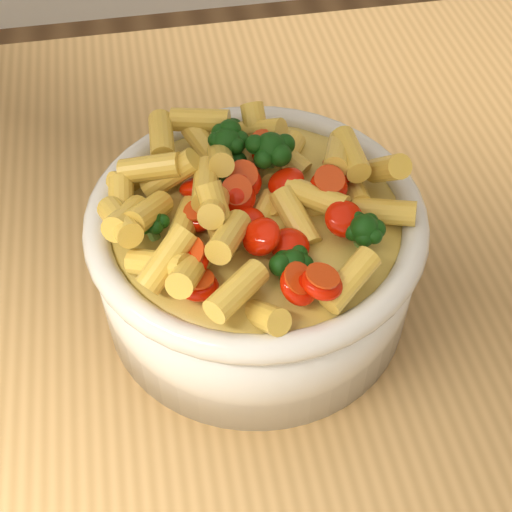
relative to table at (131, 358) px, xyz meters
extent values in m
cube|color=#B5864D|center=(0.00, 0.00, 0.08)|extent=(1.20, 0.80, 0.04)
cylinder|color=#B5864D|center=(0.55, 0.35, -0.37)|extent=(0.05, 0.05, 0.86)
cylinder|color=silver|center=(0.12, -0.03, 0.15)|extent=(0.24, 0.24, 0.10)
ellipsoid|color=silver|center=(0.12, -0.03, 0.12)|extent=(0.23, 0.23, 0.04)
torus|color=silver|center=(0.12, -0.03, 0.20)|extent=(0.25, 0.25, 0.02)
ellipsoid|color=#ECC250|center=(0.12, -0.03, 0.20)|extent=(0.22, 0.22, 0.02)
camera|label=1|loc=(0.05, -0.39, 0.57)|focal=50.00mm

